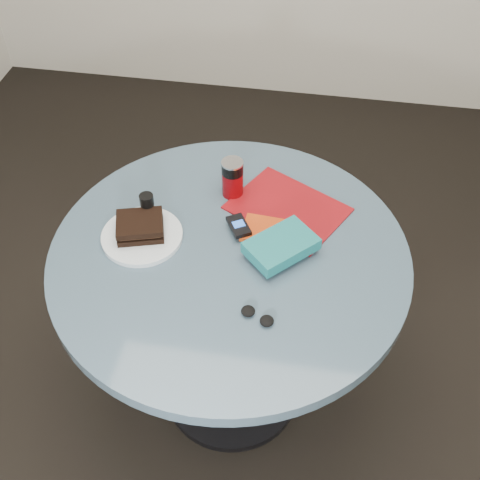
% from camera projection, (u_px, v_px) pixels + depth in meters
% --- Properties ---
extents(ground, '(4.00, 4.00, 0.00)m').
position_uv_depth(ground, '(232.00, 389.00, 2.20)').
color(ground, black).
rests_on(ground, ground).
extents(table, '(1.00, 1.00, 0.75)m').
position_uv_depth(table, '(230.00, 288.00, 1.78)').
color(table, black).
rests_on(table, ground).
extents(plate, '(0.25, 0.25, 0.01)m').
position_uv_depth(plate, '(142.00, 236.00, 1.69)').
color(plate, white).
rests_on(plate, table).
extents(sandwich, '(0.15, 0.14, 0.05)m').
position_uv_depth(sandwich, '(140.00, 226.00, 1.67)').
color(sandwich, black).
rests_on(sandwich, plate).
extents(soda_can, '(0.09, 0.09, 0.12)m').
position_uv_depth(soda_can, '(233.00, 178.00, 1.78)').
color(soda_can, '#71050A').
rests_on(soda_can, table).
extents(pepper_grinder, '(0.04, 0.04, 0.09)m').
position_uv_depth(pepper_grinder, '(148.00, 207.00, 1.71)').
color(pepper_grinder, '#4B3820').
rests_on(pepper_grinder, table).
extents(magazine, '(0.39, 0.36, 0.01)m').
position_uv_depth(magazine, '(288.00, 208.00, 1.77)').
color(magazine, maroon).
rests_on(magazine, table).
extents(red_book, '(0.16, 0.12, 0.01)m').
position_uv_depth(red_book, '(270.00, 231.00, 1.70)').
color(red_book, '#B8380E').
rests_on(red_book, magazine).
extents(novel, '(0.22, 0.22, 0.04)m').
position_uv_depth(novel, '(281.00, 246.00, 1.62)').
color(novel, '#16666B').
rests_on(novel, red_book).
extents(mp3_player, '(0.08, 0.10, 0.02)m').
position_uv_depth(mp3_player, '(239.00, 226.00, 1.69)').
color(mp3_player, black).
rests_on(mp3_player, red_book).
extents(headphones, '(0.10, 0.07, 0.02)m').
position_uv_depth(headphones, '(257.00, 316.00, 1.49)').
color(headphones, black).
rests_on(headphones, table).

